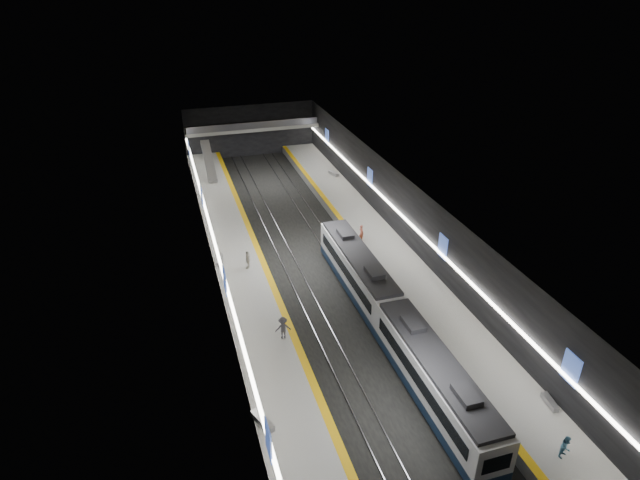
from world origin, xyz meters
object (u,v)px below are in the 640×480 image
object	(u,v)px
passenger_right_a	(361,233)
passenger_left_a	(248,259)
bench_left_near	(263,421)
passenger_left_b	(283,328)
bench_right_far	(334,173)
train	(391,316)
bench_right_near	(550,402)
bench_left_far	(220,260)
passenger_right_b	(566,447)
escalator	(209,161)

from	to	relation	value
passenger_right_a	passenger_left_a	distance (m)	12.71
bench_left_near	passenger_right_a	world-z (taller)	passenger_right_a
passenger_left_b	bench_left_near	bearing A→B (deg)	71.84
bench_left_near	passenger_left_b	bearing A→B (deg)	46.15
bench_right_far	passenger_left_b	distance (m)	36.12
bench_left_near	passenger_left_a	size ratio (longest dim) A/B	1.10
train	passenger_right_a	world-z (taller)	train
passenger_right_a	passenger_left_a	world-z (taller)	passenger_left_a
train	bench_right_near	xyz separation A→B (m)	(7.00, -10.93, -1.00)
bench_left_far	passenger_right_b	bearing A→B (deg)	-50.79
bench_right_near	passenger_right_b	world-z (taller)	passenger_right_b
passenger_left_a	passenger_right_b	bearing A→B (deg)	52.51
escalator	bench_left_far	size ratio (longest dim) A/B	4.03
bench_right_near	passenger_left_b	bearing A→B (deg)	149.19
passenger_left_a	passenger_left_b	xyz separation A→B (m)	(0.75, -11.53, 0.02)
bench_right_near	passenger_left_a	bearing A→B (deg)	131.85
bench_right_far	passenger_right_a	distance (m)	19.53
bench_right_far	passenger_left_b	xyz separation A→B (m)	(-15.02, -32.85, 0.74)
train	bench_left_far	world-z (taller)	train
bench_right_near	passenger_right_b	size ratio (longest dim) A/B	1.03
escalator	passenger_left_b	world-z (taller)	escalator
bench_right_far	passenger_right_b	size ratio (longest dim) A/B	1.16
escalator	bench_left_near	distance (m)	46.57
bench_right_near	escalator	bearing A→B (deg)	115.90
bench_left_near	passenger_left_a	xyz separation A→B (m)	(2.61, 19.80, 0.69)
bench_right_far	passenger_right_a	world-z (taller)	passenger_right_a
passenger_right_a	passenger_left_a	size ratio (longest dim) A/B	0.97
train	escalator	xyz separation A→B (m)	(-10.00, 39.55, 0.70)
passenger_left_a	bench_left_near	bearing A→B (deg)	17.39
escalator	passenger_left_a	bearing A→B (deg)	-88.68
train	bench_left_near	bearing A→B (deg)	-149.92
bench_right_far	train	bearing A→B (deg)	-118.18
bench_left_far	passenger_right_b	distance (m)	34.08
train	escalator	world-z (taller)	escalator
bench_right_near	passenger_left_a	size ratio (longest dim) A/B	0.87
passenger_right_a	passenger_right_b	xyz separation A→B (m)	(1.90, -29.69, -0.12)
passenger_right_b	passenger_left_b	xyz separation A→B (m)	(-13.68, 16.10, 0.17)
train	bench_right_near	distance (m)	13.01
train	passenger_right_b	world-z (taller)	train
passenger_right_b	escalator	bearing A→B (deg)	83.61
bench_left_near	bench_right_near	world-z (taller)	bench_left_near
escalator	passenger_right_a	world-z (taller)	escalator
train	passenger_left_b	bearing A→B (deg)	171.27
train	bench_right_near	size ratio (longest dim) A/B	18.41
bench_left_near	passenger_left_b	size ratio (longest dim) A/B	1.07
bench_right_far	bench_right_near	bearing A→B (deg)	-106.82
escalator	bench_left_near	size ratio (longest dim) A/B	3.88
bench_right_far	passenger_right_a	xyz separation A→B (m)	(-3.23, -19.25, 0.69)
bench_right_near	passenger_right_a	bearing A→B (deg)	105.74
bench_left_near	bench_right_far	xyz separation A→B (m)	(18.39, 41.12, -0.03)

